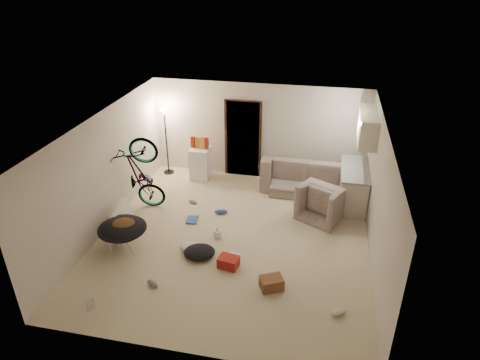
% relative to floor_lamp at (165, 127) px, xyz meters
% --- Properties ---
extents(floor, '(5.50, 6.00, 0.02)m').
position_rel_floor_lamp_xyz_m(floor, '(2.40, -2.65, -1.32)').
color(floor, beige).
rests_on(floor, ground).
extents(ceiling, '(5.50, 6.00, 0.02)m').
position_rel_floor_lamp_xyz_m(ceiling, '(2.40, -2.65, 1.20)').
color(ceiling, white).
rests_on(ceiling, wall_back).
extents(wall_back, '(5.50, 0.02, 2.50)m').
position_rel_floor_lamp_xyz_m(wall_back, '(2.40, 0.36, -0.06)').
color(wall_back, beige).
rests_on(wall_back, floor).
extents(wall_front, '(5.50, 0.02, 2.50)m').
position_rel_floor_lamp_xyz_m(wall_front, '(2.40, -5.66, -0.06)').
color(wall_front, beige).
rests_on(wall_front, floor).
extents(wall_left, '(0.02, 6.00, 2.50)m').
position_rel_floor_lamp_xyz_m(wall_left, '(-0.36, -2.65, -0.06)').
color(wall_left, beige).
rests_on(wall_left, floor).
extents(wall_right, '(0.02, 6.00, 2.50)m').
position_rel_floor_lamp_xyz_m(wall_right, '(5.16, -2.65, -0.06)').
color(wall_right, beige).
rests_on(wall_right, floor).
extents(doorway, '(0.85, 0.10, 2.04)m').
position_rel_floor_lamp_xyz_m(doorway, '(2.00, 0.32, -0.29)').
color(doorway, black).
rests_on(doorway, floor).
extents(door_trim, '(0.97, 0.04, 2.10)m').
position_rel_floor_lamp_xyz_m(door_trim, '(2.00, 0.29, -0.29)').
color(door_trim, '#341B12').
rests_on(door_trim, floor).
extents(floor_lamp, '(0.28, 0.28, 1.81)m').
position_rel_floor_lamp_xyz_m(floor_lamp, '(0.00, 0.00, 0.00)').
color(floor_lamp, black).
rests_on(floor_lamp, floor).
extents(kitchen_counter, '(0.60, 1.50, 0.88)m').
position_rel_floor_lamp_xyz_m(kitchen_counter, '(4.83, -0.65, -0.87)').
color(kitchen_counter, beige).
rests_on(kitchen_counter, floor).
extents(counter_top, '(0.64, 1.54, 0.04)m').
position_rel_floor_lamp_xyz_m(counter_top, '(4.83, -0.65, -0.41)').
color(counter_top, gray).
rests_on(counter_top, kitchen_counter).
extents(kitchen_uppers, '(0.38, 1.40, 0.65)m').
position_rel_floor_lamp_xyz_m(kitchen_uppers, '(4.96, -0.65, 0.64)').
color(kitchen_uppers, beige).
rests_on(kitchen_uppers, wall_right).
extents(sofa, '(2.23, 0.91, 0.65)m').
position_rel_floor_lamp_xyz_m(sofa, '(3.72, -0.20, -0.98)').
color(sofa, '#3C443B').
rests_on(sofa, floor).
extents(armchair, '(1.23, 1.18, 0.62)m').
position_rel_floor_lamp_xyz_m(armchair, '(4.24, -1.33, -1.00)').
color(armchair, '#3C443B').
rests_on(armchair, floor).
extents(bicycle, '(1.96, 1.02, 1.09)m').
position_rel_floor_lamp_xyz_m(bicycle, '(0.10, -1.91, -0.81)').
color(bicycle, black).
rests_on(bicycle, floor).
extents(book_asset, '(0.24, 0.22, 0.02)m').
position_rel_floor_lamp_xyz_m(book_asset, '(0.49, -5.18, -1.30)').
color(book_asset, '#A61F19').
rests_on(book_asset, floor).
extents(mini_fridge, '(0.50, 0.50, 0.84)m').
position_rel_floor_lamp_xyz_m(mini_fridge, '(0.94, -0.10, -0.89)').
color(mini_fridge, white).
rests_on(mini_fridge, floor).
extents(snack_box_0, '(0.11, 0.08, 0.30)m').
position_rel_floor_lamp_xyz_m(snack_box_0, '(0.77, -0.10, -0.31)').
color(snack_box_0, '#A61F19').
rests_on(snack_box_0, mini_fridge).
extents(snack_box_1, '(0.10, 0.07, 0.30)m').
position_rel_floor_lamp_xyz_m(snack_box_1, '(0.89, -0.10, -0.31)').
color(snack_box_1, orange).
rests_on(snack_box_1, mini_fridge).
extents(snack_box_2, '(0.12, 0.09, 0.30)m').
position_rel_floor_lamp_xyz_m(snack_box_2, '(1.01, -0.10, -0.31)').
color(snack_box_2, gold).
rests_on(snack_box_2, mini_fridge).
extents(snack_box_3, '(0.11, 0.08, 0.30)m').
position_rel_floor_lamp_xyz_m(snack_box_3, '(1.13, -0.10, -0.31)').
color(snack_box_3, '#A61F19').
rests_on(snack_box_3, mini_fridge).
extents(saucer_chair, '(0.95, 0.95, 0.68)m').
position_rel_floor_lamp_xyz_m(saucer_chair, '(0.34, -3.46, -0.91)').
color(saucer_chair, silver).
rests_on(saucer_chair, floor).
extents(hoodie, '(0.61, 0.58, 0.22)m').
position_rel_floor_lamp_xyz_m(hoodie, '(0.39, -3.49, -0.71)').
color(hoodie, '#52381C').
rests_on(hoodie, saucer_chair).
extents(sofa_drape, '(0.62, 0.54, 0.28)m').
position_rel_floor_lamp_xyz_m(sofa_drape, '(2.77, -0.20, -0.77)').
color(sofa_drape, black).
rests_on(sofa_drape, sofa).
extents(tv_box, '(0.40, 0.99, 0.64)m').
position_rel_floor_lamp_xyz_m(tv_box, '(0.10, -2.97, -0.99)').
color(tv_box, silver).
rests_on(tv_box, floor).
extents(drink_case_a, '(0.48, 0.43, 0.23)m').
position_rel_floor_lamp_xyz_m(drink_case_a, '(3.39, -4.00, -1.19)').
color(drink_case_a, brown).
rests_on(drink_case_a, floor).
extents(drink_case_b, '(0.41, 0.33, 0.21)m').
position_rel_floor_lamp_xyz_m(drink_case_b, '(2.51, -3.58, -1.20)').
color(drink_case_b, '#A61F19').
rests_on(drink_case_b, floor).
extents(juicer, '(0.17, 0.17, 0.25)m').
position_rel_floor_lamp_xyz_m(juicer, '(2.07, -2.68, -1.21)').
color(juicer, white).
rests_on(juicer, floor).
extents(newspaper, '(0.57, 0.62, 0.01)m').
position_rel_floor_lamp_xyz_m(newspaper, '(1.48, -0.86, -1.30)').
color(newspaper, beige).
rests_on(newspaper, floor).
extents(book_blue, '(0.28, 0.36, 0.03)m').
position_rel_floor_lamp_xyz_m(book_blue, '(1.35, -2.18, -1.29)').
color(book_blue, '#2A5199').
rests_on(book_blue, floor).
extents(book_white, '(0.20, 0.25, 0.02)m').
position_rel_floor_lamp_xyz_m(book_white, '(2.53, -3.23, -1.30)').
color(book_white, silver).
rests_on(book_white, floor).
extents(shoe_0, '(0.32, 0.19, 0.11)m').
position_rel_floor_lamp_xyz_m(shoe_0, '(1.91, -1.77, -1.25)').
color(shoe_0, '#2A5199').
rests_on(shoe_0, floor).
extents(shoe_1, '(0.27, 0.19, 0.09)m').
position_rel_floor_lamp_xyz_m(shoe_1, '(1.14, -1.45, -1.26)').
color(shoe_1, slate).
rests_on(shoe_1, floor).
extents(shoe_3, '(0.28, 0.22, 0.10)m').
position_rel_floor_lamp_xyz_m(shoe_3, '(1.30, -4.37, -1.26)').
color(shoe_3, slate).
rests_on(shoe_3, floor).
extents(shoe_4, '(0.30, 0.25, 0.10)m').
position_rel_floor_lamp_xyz_m(shoe_4, '(4.56, -4.40, -1.26)').
color(shoe_4, white).
rests_on(shoe_4, floor).
extents(clothes_lump_a, '(0.72, 0.65, 0.20)m').
position_rel_floor_lamp_xyz_m(clothes_lump_a, '(1.88, -3.38, -1.21)').
color(clothes_lump_a, black).
rests_on(clothes_lump_a, floor).
extents(clothes_lump_c, '(0.49, 0.44, 0.13)m').
position_rel_floor_lamp_xyz_m(clothes_lump_c, '(1.63, -3.21, -1.24)').
color(clothes_lump_c, silver).
rests_on(clothes_lump_c, floor).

